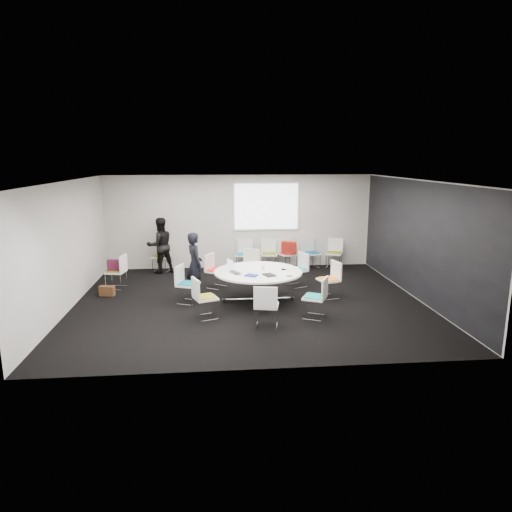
{
  "coord_description": "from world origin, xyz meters",
  "views": [
    {
      "loc": [
        -0.79,
        -10.18,
        3.3
      ],
      "look_at": [
        0.2,
        0.4,
        1.0
      ],
      "focal_mm": 32.0,
      "sensor_mm": 36.0,
      "label": 1
    }
  ],
  "objects": [
    {
      "name": "phone",
      "position": [
        0.86,
        -0.53,
        0.73
      ],
      "size": [
        0.14,
        0.07,
        0.01
      ],
      "primitive_type": "cube",
      "rotation": [
        0.0,
        0.0,
        0.02
      ],
      "color": "black",
      "rests_on": "conference_table"
    },
    {
      "name": "person_back",
      "position": [
        -2.35,
        3.0,
        0.81
      ],
      "size": [
        0.96,
        0.87,
        1.62
      ],
      "primitive_type": "imported",
      "rotation": [
        0.0,
        0.0,
        3.55
      ],
      "color": "black",
      "rests_on": "ground"
    },
    {
      "name": "chair_ring_d",
      "position": [
        -0.76,
        1.24,
        0.28
      ],
      "size": [
        0.63,
        0.63,
        0.88
      ],
      "rotation": [
        0.0,
        0.0,
        4.13
      ],
      "color": "silver",
      "rests_on": "ground"
    },
    {
      "name": "chair_ring_c",
      "position": [
        0.17,
        1.67,
        0.28
      ],
      "size": [
        0.57,
        0.56,
        0.88
      ],
      "rotation": [
        0.0,
        0.0,
        2.86
      ],
      "color": "silver",
      "rests_on": "ground"
    },
    {
      "name": "chair_spare_left",
      "position": [
        -3.29,
        1.41,
        0.28
      ],
      "size": [
        0.53,
        0.54,
        0.88
      ],
      "rotation": [
        0.0,
        0.0,
        1.37
      ],
      "color": "silver",
      "rests_on": "ground"
    },
    {
      "name": "conference_table",
      "position": [
        0.21,
        0.0,
        0.52
      ],
      "size": [
        2.04,
        2.04,
        0.73
      ],
      "color": "silver",
      "rests_on": "ground"
    },
    {
      "name": "brown_bag",
      "position": [
        -3.41,
        0.78,
        0.12
      ],
      "size": [
        0.38,
        0.23,
        0.24
      ],
      "primitive_type": "cube",
      "rotation": [
        0.0,
        0.0,
        -0.19
      ],
      "color": "#462A16",
      "rests_on": "ground"
    },
    {
      "name": "tablet_folio",
      "position": [
        0.02,
        -0.42,
        0.74
      ],
      "size": [
        0.33,
        0.3,
        0.03
      ],
      "primitive_type": "cube",
      "rotation": [
        0.0,
        0.0,
        -0.53
      ],
      "color": "navy",
      "rests_on": "conference_table"
    },
    {
      "name": "chair_ring_f",
      "position": [
        -1.01,
        -1.04,
        0.28
      ],
      "size": [
        0.58,
        0.59,
        0.88
      ],
      "rotation": [
        0.0,
        0.0,
        5.06
      ],
      "color": "silver",
      "rests_on": "ground"
    },
    {
      "name": "chair_ring_h",
      "position": [
        1.29,
        -1.24,
        0.28
      ],
      "size": [
        0.61,
        0.61,
        0.88
      ],
      "rotation": [
        0.0,
        0.0,
        7.38
      ],
      "color": "silver",
      "rests_on": "ground"
    },
    {
      "name": "chair_back_c",
      "position": [
        1.42,
        3.16,
        0.28
      ],
      "size": [
        0.6,
        0.59,
        0.88
      ],
      "rotation": [
        0.0,
        0.0,
        3.54
      ],
      "color": "silver",
      "rests_on": "ground"
    },
    {
      "name": "chair_ring_g",
      "position": [
        0.21,
        -1.66,
        0.28
      ],
      "size": [
        0.54,
        0.54,
        0.88
      ],
      "rotation": [
        0.0,
        0.0,
        6.07
      ],
      "color": "silver",
      "rests_on": "ground"
    },
    {
      "name": "chair_back_e",
      "position": [
        2.85,
        3.13,
        0.28
      ],
      "size": [
        0.6,
        0.6,
        0.88
      ],
      "rotation": [
        0.0,
        0.0,
        2.72
      ],
      "color": "silver",
      "rests_on": "ground"
    },
    {
      "name": "projection_screen",
      "position": [
        0.8,
        3.46,
        1.85
      ],
      "size": [
        1.9,
        0.03,
        1.35
      ],
      "primitive_type": "cube",
      "color": "white",
      "rests_on": "room_shell"
    },
    {
      "name": "red_jacket",
      "position": [
        1.42,
        2.93,
        0.7
      ],
      "size": [
        0.47,
        0.31,
        0.36
      ],
      "primitive_type": "cube",
      "rotation": [
        0.17,
        0.0,
        -0.38
      ],
      "color": "maroon",
      "rests_on": "chair_back_c"
    },
    {
      "name": "laptop_lid",
      "position": [
        -0.43,
        0.16,
        0.86
      ],
      "size": [
        0.14,
        0.28,
        0.22
      ],
      "primitive_type": "cube",
      "rotation": [
        0.0,
        0.0,
        2.0
      ],
      "color": "silver",
      "rests_on": "conference_table"
    },
    {
      "name": "laptop",
      "position": [
        -0.28,
        -0.13,
        0.74
      ],
      "size": [
        0.37,
        0.42,
        0.03
      ],
      "primitive_type": "imported",
      "rotation": [
        0.0,
        0.0,
        2.04
      ],
      "color": "#333338",
      "rests_on": "conference_table"
    },
    {
      "name": "chair_ring_b",
      "position": [
        1.35,
        1.17,
        0.28
      ],
      "size": [
        0.6,
        0.6,
        0.88
      ],
      "rotation": [
        0.0,
        0.0,
        1.99
      ],
      "color": "silver",
      "rests_on": "ground"
    },
    {
      "name": "chair_back_a",
      "position": [
        0.1,
        3.17,
        0.28
      ],
      "size": [
        0.55,
        0.54,
        0.88
      ],
      "rotation": [
        0.0,
        0.0,
        2.92
      ],
      "color": "silver",
      "rests_on": "ground"
    },
    {
      "name": "papers_right",
      "position": [
        0.87,
        0.16,
        0.73
      ],
      "size": [
        0.37,
        0.34,
        0.0
      ],
      "primitive_type": "cube",
      "rotation": [
        0.0,
        0.0,
        0.58
      ],
      "color": "white",
      "rests_on": "conference_table"
    },
    {
      "name": "room_shell",
      "position": [
        0.09,
        0.0,
        1.4
      ],
      "size": [
        8.08,
        7.08,
        2.88
      ],
      "color": "black",
      "rests_on": "ground"
    },
    {
      "name": "chair_back_b",
      "position": [
        0.85,
        3.17,
        0.28
      ],
      "size": [
        0.5,
        0.49,
        0.88
      ],
      "rotation": [
        0.0,
        0.0,
        3.06
      ],
      "color": "silver",
      "rests_on": "ground"
    },
    {
      "name": "cup",
      "position": [
        0.34,
        0.18,
        0.78
      ],
      "size": [
        0.08,
        0.08,
        0.09
      ],
      "primitive_type": "cylinder",
      "color": "white",
      "rests_on": "conference_table"
    },
    {
      "name": "chair_ring_e",
      "position": [
        -1.42,
        0.03,
        0.28
      ],
      "size": [
        0.59,
        0.59,
        0.88
      ],
      "rotation": [
        0.0,
        0.0,
        4.33
      ],
      "color": "silver",
      "rests_on": "ground"
    },
    {
      "name": "chair_ring_a",
      "position": [
        1.92,
        0.12,
        0.28
      ],
      "size": [
        0.56,
        0.57,
        0.88
      ],
      "rotation": [
        0.0,
        0.0,
        1.85
      ],
      "color": "silver",
      "rests_on": "ground"
    },
    {
      "name": "maroon_bag",
      "position": [
        -3.31,
        1.41,
        0.62
      ],
      "size": [
        0.41,
        0.17,
        0.28
      ],
      "primitive_type": "cube",
      "rotation": [
        0.0,
        0.0,
        0.07
      ],
      "color": "#4F152E",
      "rests_on": "chair_spare_left"
    },
    {
      "name": "notebook_black",
      "position": [
        0.42,
        -0.42,
        0.74
      ],
      "size": [
        0.32,
        0.36,
        0.02
      ],
      "primitive_type": "cube",
      "rotation": [
        0.0,
        0.0,
        0.39
      ],
      "color": "black",
      "rests_on": "conference_table"
    },
    {
      "name": "chair_person_back",
      "position": [
        -2.34,
        3.16,
        0.28
      ],
      "size": [
        0.57,
        0.57,
        0.88
      ],
      "rotation": [
        0.0,
        0.0,
        2.84
      ],
      "color": "silver",
      "rests_on": "ground"
    },
    {
      "name": "person_main",
      "position": [
        -1.27,
        0.62,
        0.78
      ],
      "size": [
        0.55,
        0.67,
        1.56
      ],
      "primitive_type": "imported",
      "rotation": [
        0.0,
        0.0,
        1.94
      ],
      "color": "black",
      "rests_on": "ground"
    },
    {
      "name": "papers_front",
      "position": [
        0.89,
        0.01,
        0.73
      ],
      "size": [
        0.36,
        0.31,
        0.0
      ],
      "primitive_type": "cube",
      "rotation": [
        0.0,
        0.0,
        -0.38
      ],
      "color": "silver",
      "rests_on": "conference_table"
    },
    {
      "name": "chair_back_d",
      "position": [
        2.14,
        3.16,
        0.28
      ],
      "size": [
        0.59,
        0.58,
        0.88
      ],
      "rotation": [
        0.0,
        0.0,
        3.49
      ],
      "color": "silver",
      "rests_on": "ground"
    }
  ]
}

